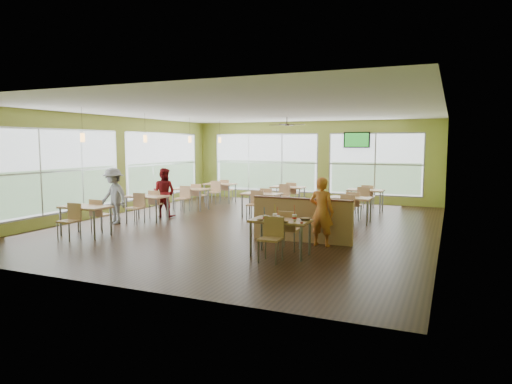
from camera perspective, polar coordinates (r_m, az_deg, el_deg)
room at (r=12.80m, az=-0.66°, el=2.91°), size 12.00×12.04×3.20m
window_bays at (r=16.72m, az=-4.66°, el=3.19°), size 9.24×10.24×2.38m
main_table at (r=9.39m, az=3.07°, el=-4.18°), size 1.22×1.52×0.87m
half_wall_divider at (r=10.76m, az=5.75°, el=-3.47°), size 2.40×0.14×1.04m
dining_tables at (r=14.86m, az=-1.66°, el=-0.41°), size 6.92×8.72×0.87m
pendant_lights at (r=14.93m, az=-10.94°, el=6.53°), size 0.11×7.31×0.86m
ceiling_fan at (r=15.58m, az=3.88°, el=8.40°), size 1.25×1.25×0.29m
tv_backwall at (r=17.89m, az=12.48°, el=6.38°), size 1.00×0.07×0.60m
man_plaid at (r=10.35m, az=8.21°, el=-2.44°), size 0.61×0.44×1.56m
patron_maroon at (r=14.61m, az=-11.43°, el=-0.07°), size 0.79×0.64×1.55m
patron_grey at (r=13.74m, az=-17.37°, el=-0.48°), size 1.16×0.84×1.61m
cup_blue at (r=9.22m, az=1.06°, el=-3.22°), size 0.08×0.08×0.30m
cup_yellow at (r=9.30m, az=2.38°, el=-3.09°), size 0.10×0.10×0.35m
cup_red_near at (r=9.17m, az=2.74°, el=-3.27°), size 0.09×0.09×0.31m
cup_red_far at (r=9.19m, az=4.83°, el=-3.21°), size 0.10×0.10×0.36m
food_basket at (r=9.31m, az=6.18°, el=-3.37°), size 0.22×0.22×0.05m
ketchup_cup at (r=8.95m, az=5.72°, el=-3.85°), size 0.06×0.06×0.02m
wrapper_left at (r=9.27m, az=0.49°, el=-3.45°), size 0.18×0.17×0.04m
wrapper_mid at (r=9.44m, az=2.72°, el=-3.24°), size 0.22×0.20×0.05m
wrapper_right at (r=9.02m, az=3.62°, el=-3.71°), size 0.16×0.14×0.04m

